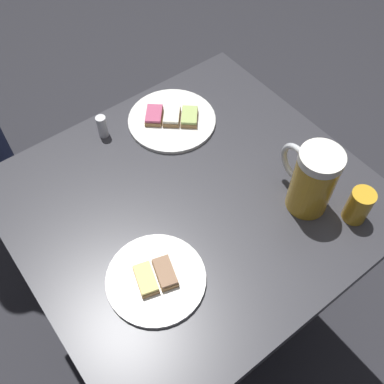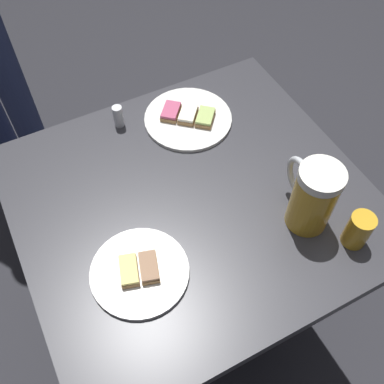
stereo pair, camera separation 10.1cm
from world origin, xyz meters
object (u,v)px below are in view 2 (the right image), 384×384
plate_far (140,271)px  beer_glass_small (358,230)px  salt_shaker (118,116)px  beer_mug (312,196)px  plate_near (188,118)px

plate_far → beer_glass_small: (0.14, 0.44, 0.04)m
beer_glass_small → salt_shaker: 0.64m
beer_mug → plate_far: bearing=-97.0°
beer_glass_small → salt_shaker: size_ratio=1.40×
beer_mug → beer_glass_small: beer_mug is taller
plate_far → salt_shaker: bearing=163.4°
salt_shaker → plate_far: bearing=-16.6°
plate_near → plate_far: 0.45m
plate_near → plate_far: bearing=-39.9°
beer_mug → beer_glass_small: 0.12m
plate_near → beer_mug: 0.41m
beer_glass_small → plate_near: bearing=-162.9°
plate_near → salt_shaker: (-0.07, -0.17, 0.02)m
plate_far → salt_shaker: size_ratio=3.35×
plate_far → beer_glass_small: 0.46m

